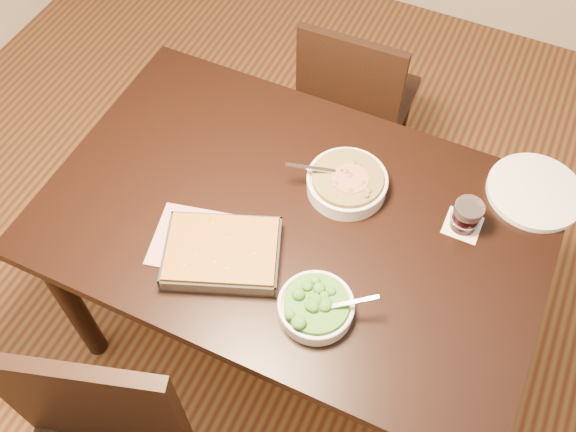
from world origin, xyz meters
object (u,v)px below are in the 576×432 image
Objects in this scene: baking_dish at (222,253)px; chair_far at (354,99)px; stew_bowl at (347,182)px; table at (293,234)px; dinner_plate at (535,192)px; wine_tumbler at (467,215)px; broccoli_bowl at (316,306)px.

chair_far is at bearing 67.45° from baking_dish.
stew_bowl reaches higher than baking_dish.
baking_dish reaches higher than table.
stew_bowl is at bearing -156.91° from dinner_plate.
wine_tumbler is 0.11× the size of chair_far.
broccoli_bowl is 0.49m from wine_tumbler.
broccoli_bowl is 2.31× the size of wine_tumbler.
broccoli_bowl reaches higher than baking_dish.
stew_bowl is at bearing 56.46° from table.
stew_bowl is at bearing 105.79° from chair_far.
wine_tumbler is at bearing -128.81° from dinner_plate.
broccoli_bowl is at bearing 103.32° from chair_far.
table is 0.70m from dinner_plate.
table is at bearing -123.54° from stew_bowl.
stew_bowl is 0.40m from broccoli_bowl.
broccoli_bowl and chair_far have the same top height.
dinner_plate reaches higher than table.
table is 0.49m from wine_tumbler.
broccoli_bowl is 0.29m from baking_dish.
wine_tumbler is (0.34, 0.02, 0.02)m from stew_bowl.
broccoli_bowl is at bearing -29.10° from baking_dish.
dinner_plate is (0.59, 0.36, 0.10)m from table.
chair_far is at bearing 104.79° from broccoli_bowl.
chair_far is (-0.69, 0.41, -0.30)m from dinner_plate.
baking_dish is 1.02m from chair_far.
chair_far reaches higher than table.
dinner_plate is at bearing 51.19° from wine_tumbler.
stew_bowl reaches higher than table.
table is 6.73× the size of broccoli_bowl.
chair_far is (0.02, 0.97, -0.31)m from baking_dish.
dinner_plate is at bearing 31.22° from table.
broccoli_bowl is at bearing -122.83° from wine_tumbler.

